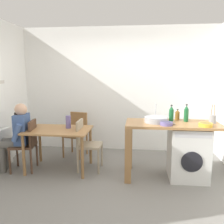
{
  "coord_description": "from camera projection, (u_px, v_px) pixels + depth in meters",
  "views": [
    {
      "loc": [
        0.43,
        -3.38,
        1.7
      ],
      "look_at": [
        0.01,
        0.45,
        1.06
      ],
      "focal_mm": 37.15,
      "sensor_mm": 36.0,
      "label": 1
    }
  ],
  "objects": [
    {
      "name": "ground_plane",
      "position": [
        108.0,
        183.0,
        3.64
      ],
      "size": [
        5.46,
        5.46,
        0.0
      ],
      "primitive_type": "plane",
      "color": "slate"
    },
    {
      "name": "wall_back",
      "position": [
        118.0,
        90.0,
        5.14
      ],
      "size": [
        4.6,
        0.1,
        2.7
      ],
      "primitive_type": "cube",
      "color": "white",
      "rests_on": "ground_plane"
    },
    {
      "name": "dining_table",
      "position": [
        59.0,
        134.0,
        4.08
      ],
      "size": [
        1.1,
        0.76,
        0.74
      ],
      "color": "#9E7042",
      "rests_on": "ground_plane"
    },
    {
      "name": "chair_person_seat",
      "position": [
        27.0,
        142.0,
        4.07
      ],
      "size": [
        0.46,
        0.46,
        0.9
      ],
      "rotation": [
        0.0,
        0.0,
        1.73
      ],
      "color": "#4C3323",
      "rests_on": "ground_plane"
    },
    {
      "name": "chair_opposite",
      "position": [
        86.0,
        142.0,
        4.1
      ],
      "size": [
        0.4,
        0.4,
        0.9
      ],
      "rotation": [
        0.0,
        0.0,
        -1.57
      ],
      "color": "gray",
      "rests_on": "ground_plane"
    },
    {
      "name": "chair_spare_by_wall",
      "position": [
        77.0,
        131.0,
        4.85
      ],
      "size": [
        0.48,
        0.48,
        0.9
      ],
      "rotation": [
        0.0,
        0.0,
        2.9
      ],
      "color": "olive",
      "rests_on": "ground_plane"
    },
    {
      "name": "seated_person",
      "position": [
        17.0,
        133.0,
        4.04
      ],
      "size": [
        0.53,
        0.53,
        1.2
      ],
      "rotation": [
        0.0,
        0.0,
        1.73
      ],
      "color": "#595651",
      "rests_on": "ground_plane"
    },
    {
      "name": "kitchen_counter",
      "position": [
        159.0,
        132.0,
        3.78
      ],
      "size": [
        1.5,
        0.68,
        0.92
      ],
      "color": "#9E7042",
      "rests_on": "ground_plane"
    },
    {
      "name": "washing_machine",
      "position": [
        188.0,
        152.0,
        3.78
      ],
      "size": [
        0.6,
        0.61,
        0.86
      ],
      "color": "silver",
      "rests_on": "ground_plane"
    },
    {
      "name": "sink_basin",
      "position": [
        156.0,
        120.0,
        3.75
      ],
      "size": [
        0.38,
        0.38,
        0.09
      ],
      "primitive_type": "cylinder",
      "color": "#9EA0A5",
      "rests_on": "kitchen_counter"
    },
    {
      "name": "tap",
      "position": [
        156.0,
        112.0,
        3.91
      ],
      "size": [
        0.02,
        0.02,
        0.28
      ],
      "primitive_type": "cylinder",
      "color": "#B2B2B7",
      "rests_on": "kitchen_counter"
    },
    {
      "name": "bottle_tall_green",
      "position": [
        171.0,
        114.0,
        3.85
      ],
      "size": [
        0.08,
        0.08,
        0.27
      ],
      "color": "#19592D",
      "rests_on": "kitchen_counter"
    },
    {
      "name": "bottle_squat_brown",
      "position": [
        177.0,
        115.0,
        3.97
      ],
      "size": [
        0.08,
        0.08,
        0.19
      ],
      "color": "brown",
      "rests_on": "kitchen_counter"
    },
    {
      "name": "bottle_clear_small",
      "position": [
        186.0,
        114.0,
        3.81
      ],
      "size": [
        0.07,
        0.07,
        0.29
      ],
      "color": "#19592D",
      "rests_on": "kitchen_counter"
    },
    {
      "name": "mixing_bowl",
      "position": [
        167.0,
        123.0,
        3.54
      ],
      "size": [
        0.19,
        0.19,
        0.05
      ],
      "color": "slate",
      "rests_on": "kitchen_counter"
    },
    {
      "name": "utensil_crock",
      "position": [
        213.0,
        119.0,
        3.7
      ],
      "size": [
        0.11,
        0.11,
        0.3
      ],
      "color": "gray",
      "rests_on": "kitchen_counter"
    },
    {
      "name": "colander",
      "position": [
        206.0,
        125.0,
        3.46
      ],
      "size": [
        0.2,
        0.2,
        0.06
      ],
      "color": "gold",
      "rests_on": "kitchen_counter"
    },
    {
      "name": "vase",
      "position": [
        68.0,
        122.0,
        4.13
      ],
      "size": [
        0.09,
        0.09,
        0.22
      ],
      "primitive_type": "cylinder",
      "color": "slate",
      "rests_on": "dining_table"
    },
    {
      "name": "scissors",
      "position": [
        170.0,
        124.0,
        3.64
      ],
      "size": [
        0.15,
        0.06,
        0.01
      ],
      "color": "#B2B2B7",
      "rests_on": "kitchen_counter"
    }
  ]
}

